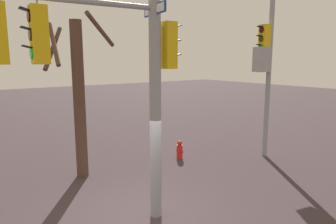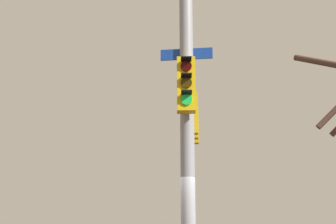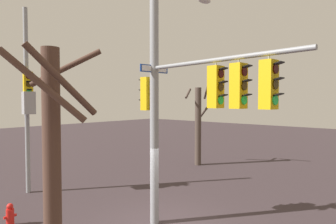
{
  "view_description": "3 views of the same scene",
  "coord_description": "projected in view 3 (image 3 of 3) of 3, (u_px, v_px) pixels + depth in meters",
  "views": [
    {
      "loc": [
        6.07,
        -3.67,
        3.93
      ],
      "look_at": [
        0.03,
        0.82,
        2.65
      ],
      "focal_mm": 32.45,
      "sensor_mm": 36.0,
      "label": 1
    },
    {
      "loc": [
        0.63,
        8.74,
        1.74
      ],
      "look_at": [
        0.47,
        0.52,
        3.79
      ],
      "focal_mm": 45.23,
      "sensor_mm": 36.0,
      "label": 2
    },
    {
      "loc": [
        -6.68,
        -6.17,
        4.05
      ],
      "look_at": [
        0.55,
        0.21,
        3.67
      ],
      "focal_mm": 30.94,
      "sensor_mm": 36.0,
      "label": 3
    }
  ],
  "objects": [
    {
      "name": "bare_tree_behind_pole",
      "position": [
        198.0,
        123.0,
        18.17
      ],
      "size": [
        1.8,
        1.82,
        5.44
      ],
      "color": "#463931",
      "rests_on": "ground"
    },
    {
      "name": "fire_hydrant",
      "position": [
        10.0,
        215.0,
        9.35
      ],
      "size": [
        0.38,
        0.24,
        0.73
      ],
      "color": "red",
      "rests_on": "ground"
    },
    {
      "name": "secondary_pole_assembly",
      "position": [
        28.0,
        99.0,
        12.44
      ],
      "size": [
        0.56,
        0.79,
        8.07
      ],
      "rotation": [
        0.0,
        0.0,
        4.51
      ],
      "color": "gray",
      "rests_on": "ground"
    },
    {
      "name": "bare_tree_across_street",
      "position": [
        53.0,
        156.0,
        6.31
      ],
      "size": [
        2.42,
        2.42,
        5.32
      ],
      "color": "#4F352B",
      "rests_on": "ground"
    },
    {
      "name": "main_signal_pole_assembly",
      "position": [
        179.0,
        86.0,
        8.7
      ],
      "size": [
        3.4,
        5.66,
        8.32
      ],
      "rotation": [
        0.0,
        0.0,
        4.61
      ],
      "color": "gray",
      "rests_on": "ground"
    }
  ]
}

